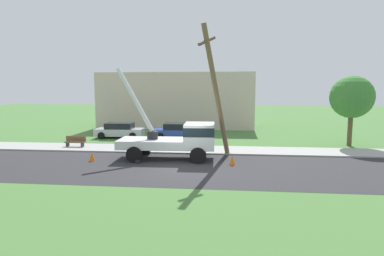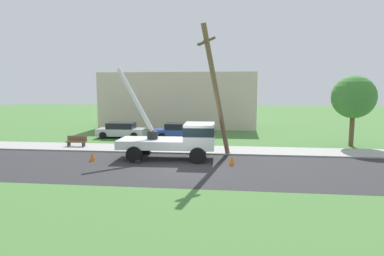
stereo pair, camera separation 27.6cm
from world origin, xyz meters
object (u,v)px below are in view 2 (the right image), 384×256
at_px(utility_truck, 180,138).
at_px(roadside_tree_near, 354,97).
at_px(leaning_utility_pole, 216,92).
at_px(parked_sedan_blue, 179,131).
at_px(park_bench, 77,142).
at_px(parked_sedan_silver, 121,130).
at_px(traffic_cone_ahead, 232,160).
at_px(traffic_cone_behind, 92,156).

xyz_separation_m(utility_truck, roadside_tree_near, (12.88, 6.25, 2.49)).
xyz_separation_m(leaning_utility_pole, parked_sedan_blue, (-3.72, 8.01, -3.67)).
xyz_separation_m(utility_truck, parked_sedan_blue, (-1.39, 8.51, -0.70)).
bearing_deg(park_bench, parked_sedan_silver, 71.29).
distance_m(utility_truck, roadside_tree_near, 14.53).
xyz_separation_m(traffic_cone_ahead, park_bench, (-12.03, 4.47, 0.18)).
bearing_deg(leaning_utility_pole, park_bench, 166.45).
height_order(leaning_utility_pole, parked_sedan_silver, leaning_utility_pole).
height_order(traffic_cone_ahead, parked_sedan_blue, parked_sedan_blue).
relative_size(utility_truck, leaning_utility_pole, 0.80).
height_order(parked_sedan_silver, roadside_tree_near, roadside_tree_near).
xyz_separation_m(traffic_cone_behind, park_bench, (-3.19, 4.35, 0.18)).
bearing_deg(leaning_utility_pole, traffic_cone_behind, -167.61).
relative_size(parked_sedan_silver, roadside_tree_near, 0.80).
bearing_deg(park_bench, traffic_cone_ahead, -20.38).
bearing_deg(traffic_cone_behind, roadside_tree_near, 22.11).
distance_m(traffic_cone_ahead, park_bench, 12.84).
bearing_deg(roadside_tree_near, park_bench, -171.81).
height_order(traffic_cone_ahead, parked_sedan_silver, parked_sedan_silver).
distance_m(leaning_utility_pole, roadside_tree_near, 12.03).
relative_size(park_bench, roadside_tree_near, 0.29).
relative_size(traffic_cone_ahead, parked_sedan_blue, 0.13).
bearing_deg(parked_sedan_blue, park_bench, -143.50).
height_order(traffic_cone_behind, roadside_tree_near, roadside_tree_near).
distance_m(traffic_cone_behind, roadside_tree_near, 20.12).
relative_size(traffic_cone_behind, parked_sedan_blue, 0.13).
height_order(parked_sedan_blue, park_bench, parked_sedan_blue).
height_order(park_bench, roadside_tree_near, roadside_tree_near).
distance_m(leaning_utility_pole, parked_sedan_blue, 9.56).
distance_m(utility_truck, traffic_cone_ahead, 3.80).
bearing_deg(park_bench, traffic_cone_behind, -53.71).
bearing_deg(traffic_cone_behind, parked_sedan_silver, 98.25).
bearing_deg(parked_sedan_blue, roadside_tree_near, -9.03).
bearing_deg(traffic_cone_behind, park_bench, 126.29).
xyz_separation_m(parked_sedan_blue, park_bench, (-7.25, -5.37, -0.25)).
height_order(leaning_utility_pole, traffic_cone_behind, leaning_utility_pole).
relative_size(utility_truck, traffic_cone_behind, 12.20).
height_order(traffic_cone_ahead, park_bench, park_bench).
relative_size(leaning_utility_pole, parked_sedan_silver, 1.93).
distance_m(traffic_cone_ahead, parked_sedan_silver, 14.16).
height_order(utility_truck, park_bench, utility_truck).
distance_m(leaning_utility_pole, traffic_cone_behind, 8.96).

